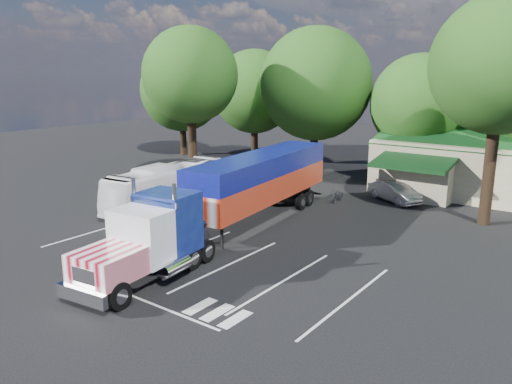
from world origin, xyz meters
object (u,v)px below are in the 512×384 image
Objects in this scene: bicycle at (338,195)px; tour_bus at (169,186)px; woman at (205,239)px; silver_sedan at (394,192)px; semi_truck at (238,191)px.

tour_bus reaches higher than bicycle.
bicycle is 0.17× the size of tour_bus.
bicycle is at bearing 37.17° from tour_bus.
woman is 13.85m from bicycle.
woman is at bearing -39.25° from tour_bus.
tour_bus reaches higher than silver_sedan.
silver_sedan is (3.20, 2.50, 0.23)m from bicycle.
woman is at bearing -80.82° from semi_truck.
bicycle is at bearing 156.75° from silver_sedan.
tour_bus is (-8.60, 5.81, 0.50)m from woman.
silver_sedan is at bearing 32.55° from bicycle.
semi_truck is 4.54m from woman.
silver_sedan is at bearing -32.40° from woman.
semi_truck is at bearing -171.73° from silver_sedan.
tour_bus is 15.98m from silver_sedan.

